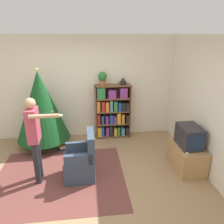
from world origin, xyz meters
TOP-DOWN VIEW (x-y plane):
  - ground_plane at (0.00, 0.00)m, footprint 14.00×14.00m
  - wall_back at (0.00, 2.18)m, footprint 8.00×0.10m
  - wall_right at (2.39, 0.00)m, footprint 0.10×8.00m
  - area_rug at (-0.45, 0.27)m, footprint 2.44×2.05m
  - bookshelf at (0.75, 1.96)m, footprint 0.91×0.29m
  - tv_stand at (2.07, 0.31)m, footprint 0.51×0.84m
  - television at (2.07, 0.31)m, footprint 0.38×0.55m
  - game_remote at (1.91, 0.06)m, footprint 0.04×0.12m
  - christmas_tree at (-0.95, 1.62)m, footprint 1.23×1.23m
  - armchair at (-0.04, 0.27)m, footprint 0.58×0.57m
  - standing_person at (-0.82, 0.27)m, footprint 0.63×0.47m
  - potted_plant at (0.51, 1.97)m, footprint 0.22×0.22m
  - table_lamp at (1.02, 1.97)m, footprint 0.20×0.20m
  - book_pile_near_tree at (-0.51, 1.37)m, footprint 0.24×0.20m

SIDE VIEW (x-z plane):
  - ground_plane at x=0.00m, z-range 0.00..0.00m
  - area_rug at x=-0.45m, z-range 0.00..0.01m
  - book_pile_near_tree at x=-0.51m, z-range -0.01..0.10m
  - tv_stand at x=2.07m, z-range 0.00..0.51m
  - armchair at x=-0.04m, z-range -0.14..0.78m
  - game_remote at x=1.91m, z-range 0.51..0.53m
  - bookshelf at x=0.75m, z-range -0.01..1.39m
  - television at x=2.07m, z-range 0.51..0.93m
  - standing_person at x=-0.82m, z-range 0.15..1.75m
  - christmas_tree at x=-0.95m, z-range 0.07..1.97m
  - wall_back at x=0.00m, z-range 0.00..2.60m
  - wall_right at x=2.39m, z-range 0.00..2.60m
  - table_lamp at x=1.02m, z-range 1.41..1.59m
  - potted_plant at x=0.51m, z-range 1.43..1.75m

